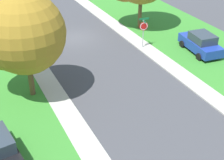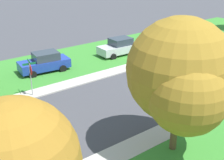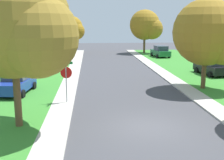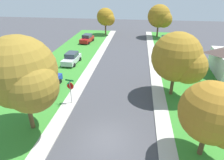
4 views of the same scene
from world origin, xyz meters
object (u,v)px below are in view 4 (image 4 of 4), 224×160
at_px(tree_across_right, 179,59).
at_px(tree_sidewalk_mid, 23,76).
at_px(stop_sign_far_corner, 70,87).
at_px(car_red_across_road, 87,39).
at_px(car_black_behind_trees, 190,69).
at_px(tree_sidewalk_far, 106,18).
at_px(car_silver_kerbside_mid, 72,58).
at_px(tree_across_left, 160,17).
at_px(car_green_driveway_right, 166,40).
at_px(tree_sidewalk_near, 215,116).
at_px(car_blue_near_corner, 47,81).

distance_m(tree_across_right, tree_sidewalk_mid, 14.65).
relative_size(stop_sign_far_corner, car_red_across_road, 0.62).
relative_size(car_red_across_road, car_black_behind_trees, 1.00).
bearing_deg(tree_sidewalk_far, car_silver_kerbside_mid, -96.48).
bearing_deg(car_black_behind_trees, tree_across_left, 96.85).
relative_size(car_red_across_road, tree_across_left, 0.61).
xyz_separation_m(car_green_driveway_right, tree_across_left, (-1.06, 5.83, 3.78)).
relative_size(car_silver_kerbside_mid, tree_across_left, 0.59).
relative_size(stop_sign_far_corner, tree_across_right, 0.39).
bearing_deg(car_green_driveway_right, tree_sidewalk_far, 153.74).
bearing_deg(car_black_behind_trees, tree_sidewalk_mid, -139.08).
height_order(car_silver_kerbside_mid, tree_sidewalk_mid, tree_sidewalk_mid).
height_order(car_red_across_road, tree_sidewalk_far, tree_sidewalk_far).
bearing_deg(stop_sign_far_corner, car_silver_kerbside_mid, 108.37).
distance_m(car_green_driveway_right, tree_across_right, 21.40).
xyz_separation_m(car_red_across_road, tree_across_right, (15.15, -20.18, 3.45)).
distance_m(car_black_behind_trees, car_silver_kerbside_mid, 17.45).
distance_m(stop_sign_far_corner, tree_sidewalk_near, 13.00).
bearing_deg(stop_sign_far_corner, tree_sidewalk_mid, -111.85).
bearing_deg(tree_across_left, car_red_across_road, -156.57).
xyz_separation_m(car_red_across_road, car_black_behind_trees, (18.05, -14.21, 0.00)).
relative_size(car_silver_kerbside_mid, tree_sidewalk_far, 0.69).
distance_m(car_blue_near_corner, tree_across_right, 15.14).
distance_m(car_silver_kerbside_mid, tree_across_right, 16.82).
height_order(car_black_behind_trees, tree_sidewalk_mid, tree_sidewalk_mid).
relative_size(stop_sign_far_corner, car_silver_kerbside_mid, 0.63).
relative_size(car_green_driveway_right, tree_sidewalk_near, 0.76).
xyz_separation_m(tree_across_right, tree_sidewalk_far, (-12.19, 27.80, -0.17)).
height_order(car_black_behind_trees, car_silver_kerbside_mid, same).
height_order(car_blue_near_corner, tree_sidewalk_far, tree_sidewalk_far).
height_order(tree_across_right, tree_sidewalk_mid, tree_sidewalk_mid).
distance_m(tree_across_right, tree_sidewalk_far, 30.35).
bearing_deg(stop_sign_far_corner, tree_sidewalk_near, -24.85).
relative_size(car_silver_kerbside_mid, tree_across_right, 0.62).
bearing_deg(tree_sidewalk_near, tree_sidewalk_far, 109.81).
bearing_deg(car_blue_near_corner, car_black_behind_trees, 19.16).
bearing_deg(car_green_driveway_right, tree_sidewalk_mid, -116.18).
height_order(stop_sign_far_corner, tree_sidewalk_far, tree_sidewalk_far).
distance_m(car_red_across_road, tree_sidewalk_mid, 28.08).
bearing_deg(stop_sign_far_corner, car_black_behind_trees, 33.29).
bearing_deg(tree_sidewalk_mid, tree_across_right, 30.65).
relative_size(car_green_driveway_right, tree_across_right, 0.63).
distance_m(car_silver_kerbside_mid, tree_sidewalk_far, 20.30).
xyz_separation_m(stop_sign_far_corner, car_black_behind_trees, (13.71, 9.00, -1.01)).
height_order(car_green_driveway_right, car_black_behind_trees, same).
distance_m(tree_sidewalk_mid, tree_sidewalk_far, 35.27).
bearing_deg(car_silver_kerbside_mid, car_green_driveway_right, 39.69).
height_order(car_green_driveway_right, tree_sidewalk_far, tree_sidewalk_far).
distance_m(stop_sign_far_corner, tree_sidewalk_far, 30.95).
bearing_deg(tree_across_right, tree_across_left, 89.19).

